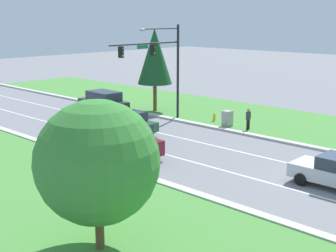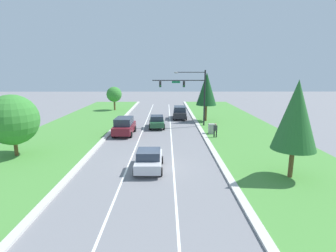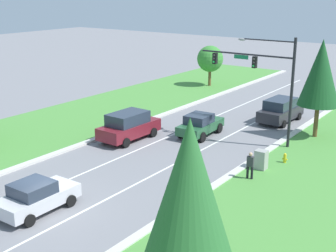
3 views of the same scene
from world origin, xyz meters
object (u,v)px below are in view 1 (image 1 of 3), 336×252
Objects in this scene: fire_hydrant at (214,118)px; oak_far_left_tree at (97,162)px; traffic_signal_mast at (160,58)px; charcoal_suv at (103,102)px; conifer_near_right_tree at (155,56)px; utility_cabinet at (227,119)px; silver_sedan at (336,172)px; pedestrian at (248,118)px; forest_sedan at (128,123)px; burgundy_suv at (124,139)px.

oak_far_left_tree is (-19.46, -10.12, 2.94)m from fire_hydrant.
charcoal_suv is (-0.98, 5.91, -4.06)m from traffic_signal_mast.
utility_cabinet is at bearing -93.64° from conifer_near_right_tree.
charcoal_suv is 22.61m from silver_sedan.
charcoal_suv reaches higher than pedestrian.
pedestrian is at bearing 55.17° from silver_sedan.
conifer_near_right_tree reaches higher than utility_cabinet.
pedestrian is 0.31× the size of oak_far_left_tree.
oak_far_left_tree is at bearing 9.44° from pedestrian.
forest_sedan is at bearing 90.05° from silver_sedan.
conifer_near_right_tree reaches higher than charcoal_suv.
pedestrian is (10.53, -1.68, -0.12)m from burgundy_suv.
conifer_near_right_tree is at bearing 29.58° from forest_sedan.
oak_far_left_tree reaches higher than fire_hydrant.
oak_far_left_tree is (-16.40, -13.14, -1.77)m from traffic_signal_mast.
conifer_near_right_tree is at bearing 40.77° from oak_far_left_tree.
burgundy_suv reaches higher than utility_cabinet.
traffic_signal_mast reaches higher than burgundy_suv.
fire_hydrant is (11.19, 1.97, -0.71)m from burgundy_suv.
pedestrian reaches higher than silver_sedan.
pedestrian is at bearing 18.97° from oak_far_left_tree.
oak_far_left_tree reaches higher than pedestrian.
forest_sedan is 8.76m from pedestrian.
oak_far_left_tree is at bearing -156.15° from utility_cabinet.
pedestrian is at bearing -72.27° from charcoal_suv.
oak_far_left_tree is (-19.20, -16.55, -1.56)m from conifer_near_right_tree.
burgundy_suv is 11.38m from fire_hydrant.
pedestrian is (6.85, 9.76, 0.14)m from silver_sedan.
silver_sedan is (-0.05, -15.28, -0.06)m from forest_sedan.
forest_sedan is 17.13m from oak_far_left_tree.
burgundy_suv is (-8.13, -4.99, -4.00)m from traffic_signal_mast.
forest_sedan is 6.33× the size of fire_hydrant.
burgundy_suv is (-3.73, -3.84, 0.20)m from forest_sedan.
utility_cabinet is 0.75× the size of pedestrian.
forest_sedan is at bearing 165.95° from fire_hydrant.
silver_sedan is at bearing -120.19° from utility_cabinet.
fire_hydrant is 0.13× the size of oak_far_left_tree.
conifer_near_right_tree reaches higher than fire_hydrant.
burgundy_suv is at bearing -137.02° from forest_sedan.
charcoal_suv is at bearing 58.26° from burgundy_suv.
utility_cabinet is 0.17× the size of conifer_near_right_tree.
utility_cabinet is 1.82m from pedestrian.
burgundy_suv is 13.04m from charcoal_suv.
burgundy_suv is 1.19× the size of silver_sedan.
forest_sedan is 0.81× the size of oak_far_left_tree.
silver_sedan is 13.37m from utility_cabinet.
conifer_near_right_tree reaches higher than silver_sedan.
pedestrian is 3.76m from fire_hydrant.
pedestrian is (2.41, -6.67, -4.12)m from traffic_signal_mast.
burgundy_suv is at bearing 108.06° from silver_sedan.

